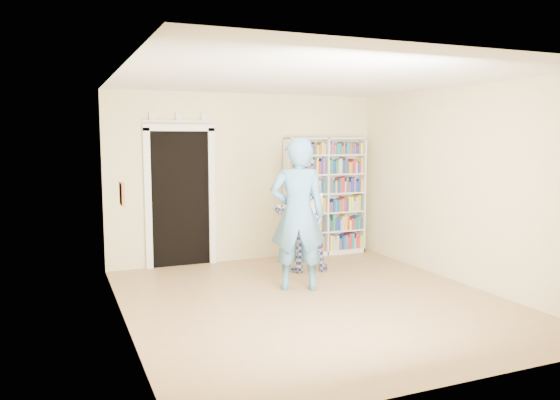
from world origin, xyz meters
The scene contains 11 objects.
floor centered at (0.00, 0.00, 0.00)m, with size 5.00×5.00×0.00m, color #A3744F.
ceiling centered at (0.00, 0.00, 2.70)m, with size 5.00×5.00×0.00m, color white.
wall_back centered at (0.00, 2.50, 1.35)m, with size 4.50×4.50×0.00m, color beige.
wall_left centered at (-2.25, 0.00, 1.35)m, with size 5.00×5.00×0.00m, color beige.
wall_right centered at (2.25, 0.00, 1.35)m, with size 5.00×5.00×0.00m, color beige.
bookshelf centered at (1.35, 2.34, 1.01)m, with size 1.45×0.27×2.00m.
doorway centered at (-1.10, 2.48, 1.18)m, with size 1.10×0.08×2.43m.
wall_art centered at (-2.23, 0.20, 1.40)m, with size 0.03×0.25×0.25m, color brown.
man_blue centered at (0.02, 0.55, 1.00)m, with size 0.73×0.48×2.01m, color teal.
man_plaid centered at (0.50, 1.48, 0.88)m, with size 0.85×0.67×1.76m, color navy.
paper_sheet centered at (0.64, 1.24, 1.04)m, with size 0.22×0.01×0.31m, color white.
Camera 1 is at (-2.91, -5.88, 2.02)m, focal length 35.00 mm.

